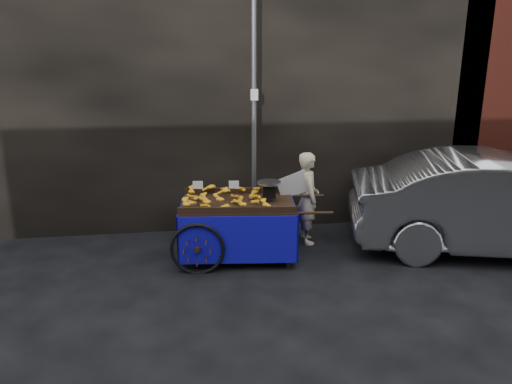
{
  "coord_description": "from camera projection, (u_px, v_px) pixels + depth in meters",
  "views": [
    {
      "loc": [
        -0.78,
        -6.81,
        3.18
      ],
      "look_at": [
        0.22,
        0.5,
        0.99
      ],
      "focal_mm": 35.0,
      "sensor_mm": 36.0,
      "label": 1
    }
  ],
  "objects": [
    {
      "name": "plastic_bag",
      "position": [
        276.0,
        242.0,
        8.05
      ],
      "size": [
        0.25,
        0.2,
        0.23
      ],
      "primitive_type": "ellipsoid",
      "color": "blue",
      "rests_on": "ground"
    },
    {
      "name": "banana_cart",
      "position": [
        234.0,
        208.0,
        7.56
      ],
      "size": [
        2.45,
        1.33,
        1.28
      ],
      "rotation": [
        0.0,
        0.0,
        -0.1
      ],
      "color": "black",
      "rests_on": "ground"
    },
    {
      "name": "building_wall",
      "position": [
        250.0,
        82.0,
        9.28
      ],
      "size": [
        13.5,
        2.0,
        5.0
      ],
      "color": "black",
      "rests_on": "ground"
    },
    {
      "name": "street_pole",
      "position": [
        254.0,
        119.0,
        8.17
      ],
      "size": [
        0.12,
        0.1,
        4.0
      ],
      "color": "slate",
      "rests_on": "ground"
    },
    {
      "name": "ground",
      "position": [
        246.0,
        265.0,
        7.47
      ],
      "size": [
        80.0,
        80.0,
        0.0
      ],
      "primitive_type": "plane",
      "color": "black",
      "rests_on": "ground"
    },
    {
      "name": "parked_car",
      "position": [
        504.0,
        205.0,
        7.78
      ],
      "size": [
        4.95,
        2.74,
        1.55
      ],
      "primitive_type": "imported",
      "rotation": [
        0.0,
        0.0,
        1.32
      ],
      "color": "#AEB0B5",
      "rests_on": "ground"
    },
    {
      "name": "vendor",
      "position": [
        308.0,
        198.0,
        8.16
      ],
      "size": [
        0.75,
        0.56,
        1.53
      ],
      "rotation": [
        0.0,
        0.0,
        1.58
      ],
      "color": "beige",
      "rests_on": "ground"
    }
  ]
}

